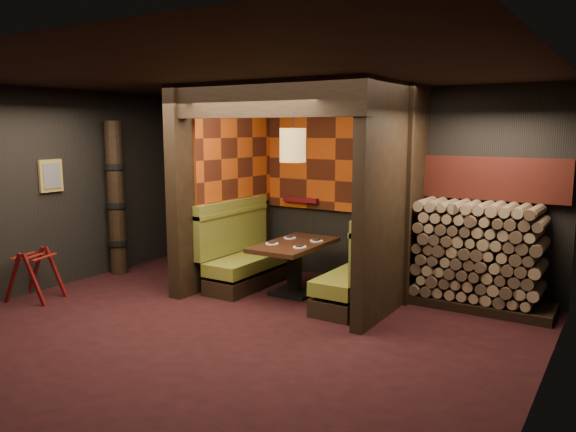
# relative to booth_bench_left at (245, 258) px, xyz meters

# --- Properties ---
(floor) EXTENTS (6.50, 5.50, 0.02)m
(floor) POSITION_rel_booth_bench_left_xyz_m (0.96, -1.65, -0.41)
(floor) COLOR black
(floor) RESTS_ON ground
(ceiling) EXTENTS (6.50, 5.50, 0.02)m
(ceiling) POSITION_rel_booth_bench_left_xyz_m (0.96, -1.65, 2.46)
(ceiling) COLOR black
(ceiling) RESTS_ON ground
(wall_back) EXTENTS (6.50, 0.02, 2.85)m
(wall_back) POSITION_rel_booth_bench_left_xyz_m (0.96, 1.11, 1.02)
(wall_back) COLOR black
(wall_back) RESTS_ON ground
(wall_left) EXTENTS (0.02, 5.50, 2.85)m
(wall_left) POSITION_rel_booth_bench_left_xyz_m (-2.30, -1.65, 1.02)
(wall_left) COLOR black
(wall_left) RESTS_ON ground
(wall_right) EXTENTS (0.02, 5.50, 2.85)m
(wall_right) POSITION_rel_booth_bench_left_xyz_m (4.22, -1.65, 1.02)
(wall_right) COLOR black
(wall_right) RESTS_ON ground
(partition_left) EXTENTS (0.20, 2.20, 2.85)m
(partition_left) POSITION_rel_booth_bench_left_xyz_m (-0.39, -0.00, 1.02)
(partition_left) COLOR black
(partition_left) RESTS_ON floor
(partition_right) EXTENTS (0.15, 2.10, 2.85)m
(partition_right) POSITION_rel_booth_bench_left_xyz_m (2.26, 0.05, 1.02)
(partition_right) COLOR black
(partition_right) RESTS_ON floor
(header_beam) EXTENTS (2.85, 0.18, 0.44)m
(header_beam) POSITION_rel_booth_bench_left_xyz_m (0.94, -0.95, 2.23)
(header_beam) COLOR black
(header_beam) RESTS_ON partition_left
(tapa_back_panel) EXTENTS (2.40, 0.06, 1.55)m
(tapa_back_panel) POSITION_rel_booth_bench_left_xyz_m (0.94, 1.06, 1.42)
(tapa_back_panel) COLOR #A83D0D
(tapa_back_panel) RESTS_ON wall_back
(tapa_side_panel) EXTENTS (0.04, 1.85, 1.45)m
(tapa_side_panel) POSITION_rel_booth_bench_left_xyz_m (-0.27, 0.17, 1.45)
(tapa_side_panel) COLOR #A83D0D
(tapa_side_panel) RESTS_ON partition_left
(lacquer_shelf) EXTENTS (0.60, 0.12, 0.07)m
(lacquer_shelf) POSITION_rel_booth_bench_left_xyz_m (0.36, 1.00, 0.78)
(lacquer_shelf) COLOR #5A0C13
(lacquer_shelf) RESTS_ON wall_back
(booth_bench_left) EXTENTS (0.68, 1.60, 1.14)m
(booth_bench_left) POSITION_rel_booth_bench_left_xyz_m (0.00, 0.00, 0.00)
(booth_bench_left) COLOR black
(booth_bench_left) RESTS_ON floor
(booth_bench_right) EXTENTS (0.68, 1.60, 1.14)m
(booth_bench_right) POSITION_rel_booth_bench_left_xyz_m (1.89, 0.00, 0.00)
(booth_bench_right) COLOR black
(booth_bench_right) RESTS_ON floor
(dining_table) EXTENTS (0.78, 1.39, 0.73)m
(dining_table) POSITION_rel_booth_bench_left_xyz_m (0.87, -0.03, 0.09)
(dining_table) COLOR black
(dining_table) RESTS_ON floor
(place_settings) EXTENTS (0.62, 0.66, 0.03)m
(place_settings) POSITION_rel_booth_bench_left_xyz_m (0.87, -0.03, 0.34)
(place_settings) COLOR white
(place_settings) RESTS_ON dining_table
(pendant_lamp) EXTENTS (0.35, 0.35, 1.01)m
(pendant_lamp) POSITION_rel_booth_bench_left_xyz_m (0.87, -0.08, 1.66)
(pendant_lamp) COLOR olive
(pendant_lamp) RESTS_ON ceiling
(framed_picture) EXTENTS (0.05, 0.36, 0.46)m
(framed_picture) POSITION_rel_booth_bench_left_xyz_m (-2.25, -1.55, 1.22)
(framed_picture) COLOR olive
(framed_picture) RESTS_ON wall_left
(luggage_rack) EXTENTS (0.77, 0.64, 0.73)m
(luggage_rack) POSITION_rel_booth_bench_left_xyz_m (-1.96, -2.10, -0.04)
(luggage_rack) COLOR #4E0A0B
(luggage_rack) RESTS_ON floor
(totem_column) EXTENTS (0.31, 0.31, 2.40)m
(totem_column) POSITION_rel_booth_bench_left_xyz_m (-2.09, -0.55, 0.79)
(totem_column) COLOR black
(totem_column) RESTS_ON floor
(firewood_stack) EXTENTS (1.73, 0.70, 1.36)m
(firewood_stack) POSITION_rel_booth_bench_left_xyz_m (3.25, 0.70, 0.28)
(firewood_stack) COLOR black
(firewood_stack) RESTS_ON floor
(mosaic_header) EXTENTS (1.83, 0.10, 0.56)m
(mosaic_header) POSITION_rel_booth_bench_left_xyz_m (3.25, 1.03, 1.24)
(mosaic_header) COLOR maroon
(mosaic_header) RESTS_ON wall_back
(bay_front_post) EXTENTS (0.08, 0.08, 2.85)m
(bay_front_post) POSITION_rel_booth_bench_left_xyz_m (2.35, 0.31, 1.02)
(bay_front_post) COLOR black
(bay_front_post) RESTS_ON floor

